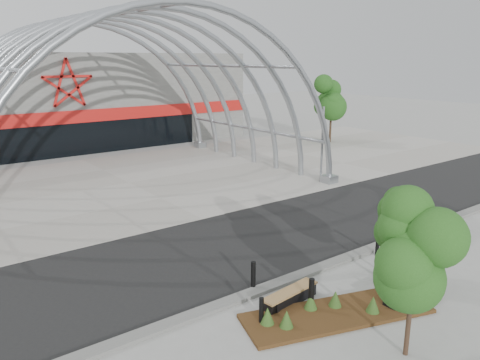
{
  "coord_description": "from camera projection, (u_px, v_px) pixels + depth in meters",
  "views": [
    {
      "loc": [
        -11.43,
        -11.14,
        7.54
      ],
      "look_at": [
        0.0,
        4.0,
        2.6
      ],
      "focal_mm": 35.0,
      "sensor_mm": 36.0,
      "label": 1
    }
  ],
  "objects": [
    {
      "name": "ground",
      "position": [
        306.0,
        270.0,
        17.17
      ],
      "size": [
        140.0,
        140.0,
        0.0
      ],
      "primitive_type": "plane",
      "color": "#999994",
      "rests_on": "ground"
    },
    {
      "name": "road",
      "position": [
        247.0,
        241.0,
        19.87
      ],
      "size": [
        140.0,
        7.0,
        0.02
      ],
      "primitive_type": "cube",
      "color": "black",
      "rests_on": "ground"
    },
    {
      "name": "forecourt",
      "position": [
        129.0,
        183.0,
        29.13
      ],
      "size": [
        60.0,
        17.0,
        0.04
      ],
      "primitive_type": "cube",
      "color": "#A7A196",
      "rests_on": "ground"
    },
    {
      "name": "kerb",
      "position": [
        310.0,
        271.0,
        16.96
      ],
      "size": [
        60.0,
        0.5,
        0.12
      ],
      "primitive_type": "cube",
      "color": "slate",
      "rests_on": "ground"
    },
    {
      "name": "arena_building",
      "position": [
        43.0,
        99.0,
        41.99
      ],
      "size": [
        34.0,
        15.24,
        8.0
      ],
      "color": "slate",
      "rests_on": "ground"
    },
    {
      "name": "vault_canopy",
      "position": [
        129.0,
        183.0,
        29.13
      ],
      "size": [
        20.8,
        15.8,
        20.36
      ],
      "color": "#999EA3",
      "rests_on": "ground"
    },
    {
      "name": "planting_bed",
      "position": [
        335.0,
        311.0,
        14.13
      ],
      "size": [
        6.11,
        3.5,
        0.62
      ],
      "color": "#3D280F",
      "rests_on": "ground"
    },
    {
      "name": "signal_pole",
      "position": [
        322.0,
        143.0,
        28.8
      ],
      "size": [
        0.15,
        0.67,
        4.72
      ],
      "color": "gray",
      "rests_on": "ground"
    },
    {
      "name": "street_tree_0",
      "position": [
        416.0,
        251.0,
        11.56
      ],
      "size": [
        1.78,
        1.78,
        4.05
      ],
      "color": "#322015",
      "rests_on": "ground"
    },
    {
      "name": "street_tree_1",
      "position": [
        398.0,
        216.0,
        15.94
      ],
      "size": [
        1.37,
        1.37,
        3.24
      ],
      "color": "black",
      "rests_on": "ground"
    },
    {
      "name": "bench_0",
      "position": [
        290.0,
        297.0,
        14.79
      ],
      "size": [
        2.24,
        0.72,
        0.46
      ],
      "color": "black",
      "rests_on": "ground"
    },
    {
      "name": "bench_1",
      "position": [
        411.0,
        293.0,
        15.01
      ],
      "size": [
        2.35,
        0.52,
        0.49
      ],
      "color": "black",
      "rests_on": "ground"
    },
    {
      "name": "bollard_0",
      "position": [
        261.0,
        312.0,
        13.52
      ],
      "size": [
        0.14,
        0.14,
        0.88
      ],
      "primitive_type": "cylinder",
      "color": "black",
      "rests_on": "ground"
    },
    {
      "name": "bollard_1",
      "position": [
        253.0,
        276.0,
        15.62
      ],
      "size": [
        0.16,
        0.16,
        1.01
      ],
      "primitive_type": "cylinder",
      "color": "black",
      "rests_on": "ground"
    },
    {
      "name": "bollard_2",
      "position": [
        311.0,
        295.0,
        14.26
      ],
      "size": [
        0.17,
        0.17,
        1.09
      ],
      "primitive_type": "cylinder",
      "color": "black",
      "rests_on": "ground"
    },
    {
      "name": "bollard_3",
      "position": [
        389.0,
        272.0,
        16.02
      ],
      "size": [
        0.14,
        0.14,
        0.86
      ],
      "primitive_type": "cylinder",
      "color": "black",
      "rests_on": "ground"
    },
    {
      "name": "bollard_4",
      "position": [
        377.0,
        245.0,
        18.34
      ],
      "size": [
        0.14,
        0.14,
        0.9
      ],
      "primitive_type": "cylinder",
      "color": "black",
      "rests_on": "ground"
    },
    {
      "name": "bg_tree_1",
      "position": [
        332.0,
        96.0,
        42.24
      ],
      "size": [
        2.7,
        2.7,
        5.91
      ],
      "color": "black",
      "rests_on": "ground"
    }
  ]
}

